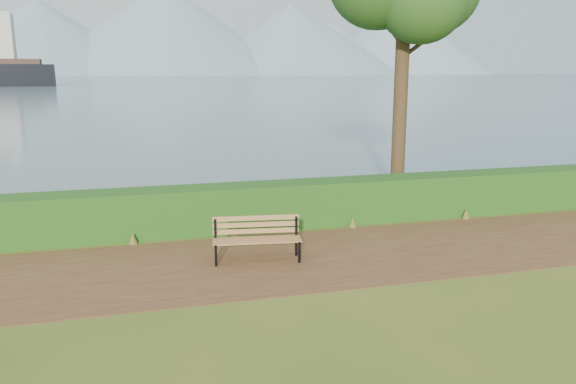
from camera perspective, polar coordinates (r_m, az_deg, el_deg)
name	(u,v)px	position (r m, az deg, el deg)	size (l,w,h in m)	color
ground	(313,263)	(10.45, 2.52, -7.22)	(140.00, 140.00, 0.00)	#435D1A
path	(308,258)	(10.72, 2.03, -6.68)	(40.00, 3.40, 0.01)	#582B1E
hedge	(278,205)	(12.70, -1.02, -1.31)	(32.00, 0.85, 1.00)	#154313
water	(140,77)	(269.41, -14.84, 11.18)	(700.00, 510.00, 0.00)	#425E6A
mountains	(121,34)	(416.17, -16.61, 15.16)	(585.00, 190.00, 70.00)	#7C93A5
bench	(257,235)	(10.49, -3.20, -4.43)	(1.68, 0.70, 0.82)	black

